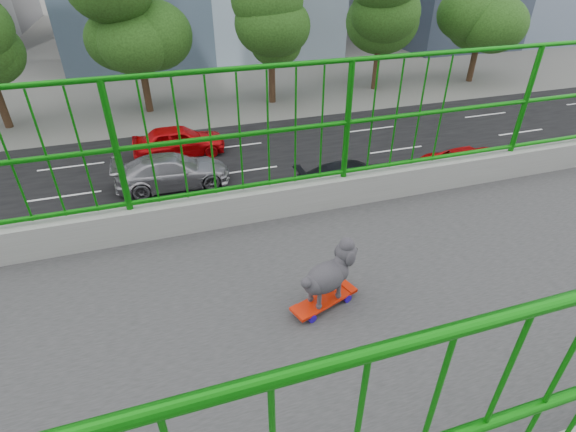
# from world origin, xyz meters

# --- Properties ---
(road) EXTENTS (18.00, 90.00, 0.02)m
(road) POSITION_xyz_m (-13.00, 0.00, 0.01)
(road) COLOR black
(road) RESTS_ON ground
(street_trees) EXTENTS (5.30, 60.40, 7.26)m
(street_trees) POSITION_xyz_m (-26.03, 1.06, 4.72)
(street_trees) COLOR black
(street_trees) RESTS_ON ground
(skateboard) EXTENTS (0.31, 0.54, 0.07)m
(skateboard) POSITION_xyz_m (-0.08, 5.29, 7.05)
(skateboard) COLOR red
(skateboard) RESTS_ON footbridge
(poodle) EXTENTS (0.30, 0.48, 0.42)m
(poodle) POSITION_xyz_m (-0.09, 5.31, 7.29)
(poodle) COLOR #29272C
(poodle) RESTS_ON skateboard
(car_0) EXTENTS (1.68, 4.17, 1.42)m
(car_0) POSITION_xyz_m (-6.00, 2.44, 0.71)
(car_0) COLOR silver
(car_0) RESTS_ON ground
(car_2) EXTENTS (2.16, 4.69, 1.30)m
(car_2) POSITION_xyz_m (-12.40, 17.78, 0.65)
(car_2) COLOR #C0070B
(car_2) RESTS_ON ground
(car_3) EXTENTS (2.01, 4.93, 1.43)m
(car_3) POSITION_xyz_m (-15.60, 4.62, 0.72)
(car_3) COLOR #9B9BA0
(car_3) RESTS_ON ground
(car_4) EXTENTS (1.81, 4.50, 1.53)m
(car_4) POSITION_xyz_m (-18.80, 5.21, 0.77)
(car_4) COLOR #C0070B
(car_4) RESTS_ON ground
(car_5) EXTENTS (1.51, 4.32, 1.42)m
(car_5) POSITION_xyz_m (-6.00, 14.97, 0.71)
(car_5) COLOR #9B9BA0
(car_5) RESTS_ON ground
(car_7) EXTENTS (2.05, 5.03, 1.46)m
(car_7) POSITION_xyz_m (-12.40, 11.90, 0.73)
(car_7) COLOR black
(car_7) RESTS_ON ground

